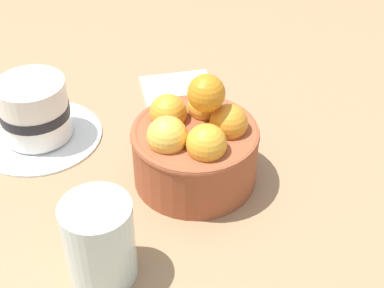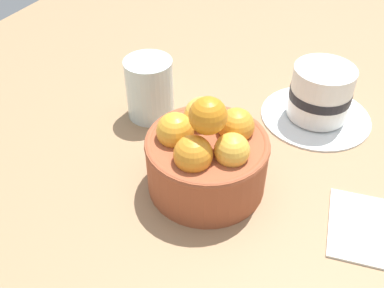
# 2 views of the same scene
# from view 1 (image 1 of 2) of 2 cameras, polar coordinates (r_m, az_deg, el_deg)

# --- Properties ---
(ground_plane) EXTENTS (1.51, 1.17, 0.04)m
(ground_plane) POSITION_cam_1_polar(r_m,az_deg,el_deg) (0.70, 0.28, -4.66)
(ground_plane) COLOR #997551
(terracotta_bowl) EXTENTS (0.15, 0.15, 0.14)m
(terracotta_bowl) POSITION_cam_1_polar(r_m,az_deg,el_deg) (0.65, 0.32, -0.13)
(terracotta_bowl) COLOR #9E4C2D
(terracotta_bowl) RESTS_ON ground_plane
(coffee_cup) EXTENTS (0.16, 0.16, 0.08)m
(coffee_cup) POSITION_cam_1_polar(r_m,az_deg,el_deg) (0.75, -15.51, 2.93)
(coffee_cup) COLOR white
(coffee_cup) RESTS_ON ground_plane
(water_glass) EXTENTS (0.07, 0.07, 0.09)m
(water_glass) POSITION_cam_1_polar(r_m,az_deg,el_deg) (0.56, -9.30, -9.58)
(water_glass) COLOR silver
(water_glass) RESTS_ON ground_plane
(folded_napkin) EXTENTS (0.12, 0.10, 0.01)m
(folded_napkin) POSITION_cam_1_polar(r_m,az_deg,el_deg) (0.83, -1.42, 5.67)
(folded_napkin) COLOR white
(folded_napkin) RESTS_ON ground_plane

